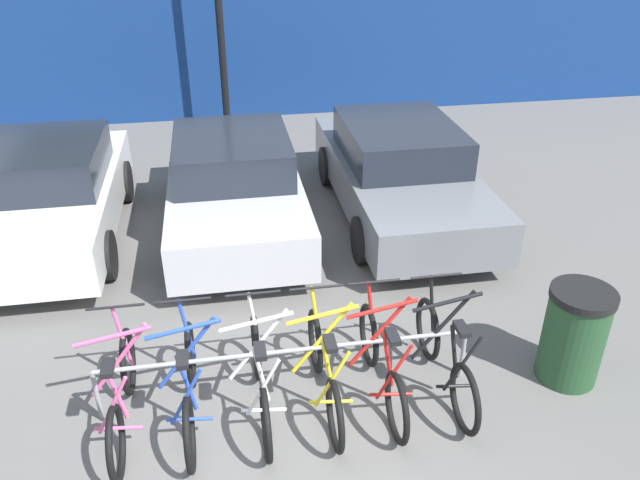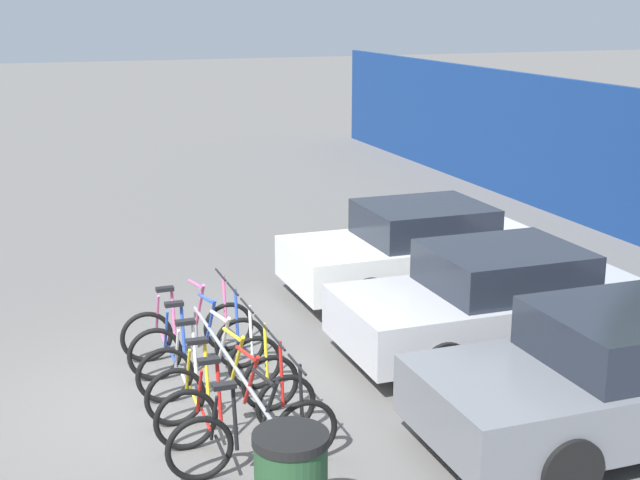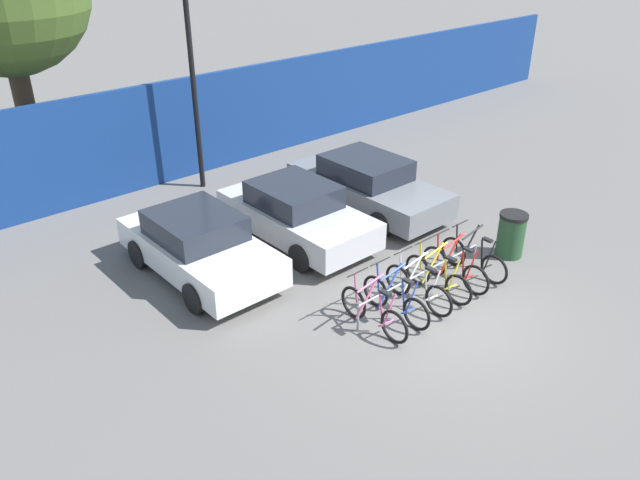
{
  "view_description": "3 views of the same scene",
  "coord_description": "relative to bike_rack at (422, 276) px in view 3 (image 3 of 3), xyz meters",
  "views": [
    {
      "loc": [
        -0.31,
        -3.92,
        4.34
      ],
      "look_at": [
        0.82,
        2.62,
        0.62
      ],
      "focal_mm": 35.0,
      "sensor_mm": 36.0,
      "label": 1
    },
    {
      "loc": [
        9.17,
        -1.5,
        4.39
      ],
      "look_at": [
        -1.26,
        2.27,
        1.4
      ],
      "focal_mm": 50.0,
      "sensor_mm": 36.0,
      "label": 2
    },
    {
      "loc": [
        -8.39,
        -5.98,
        6.95
      ],
      "look_at": [
        -0.77,
        2.69,
        0.82
      ],
      "focal_mm": 35.0,
      "sensor_mm": 36.0,
      "label": 3
    }
  ],
  "objects": [
    {
      "name": "bicycle_white",
      "position": [
        -0.28,
        -0.15,
        -0.11
      ],
      "size": [
        0.68,
        1.71,
        1.05
      ],
      "rotation": [
        0.0,
        0.0,
        -0.05
      ],
      "color": "black",
      "rests_on": "ground"
    },
    {
      "name": "bicycle_black",
      "position": [
        1.53,
        -0.15,
        -0.11
      ],
      "size": [
        0.68,
        1.71,
        1.05
      ],
      "rotation": [
        0.0,
        0.0,
        -0.0
      ],
      "color": "black",
      "rests_on": "ground"
    },
    {
      "name": "hoarding_wall",
      "position": [
        -0.17,
        8.82,
        0.94
      ],
      "size": [
        36.0,
        0.16,
        2.85
      ],
      "primitive_type": "cube",
      "color": "navy",
      "rests_on": "ground"
    },
    {
      "name": "lamp_post",
      "position": [
        -0.26,
        7.83,
        3.55
      ],
      "size": [
        0.24,
        0.44,
        7.35
      ],
      "color": "black",
      "rests_on": "ground"
    },
    {
      "name": "car_white",
      "position": [
        -2.85,
        3.71,
        0.21
      ],
      "size": [
        1.91,
        4.01,
        1.4
      ],
      "color": "silver",
      "rests_on": "ground"
    },
    {
      "name": "car_silver",
      "position": [
        -0.3,
        3.58,
        0.21
      ],
      "size": [
        1.91,
        4.03,
        1.4
      ],
      "color": "#B7B7BC",
      "rests_on": "ground"
    },
    {
      "name": "bicycle_pink",
      "position": [
        -1.53,
        -0.15,
        -0.11
      ],
      "size": [
        0.68,
        1.71,
        1.05
      ],
      "rotation": [
        0.0,
        0.0,
        -0.04
      ],
      "color": "black",
      "rests_on": "ground"
    },
    {
      "name": "bicycle_yellow",
      "position": [
        0.33,
        -0.15,
        -0.11
      ],
      "size": [
        0.68,
        1.71,
        1.05
      ],
      "rotation": [
        0.0,
        0.0,
        -0.04
      ],
      "color": "black",
      "rests_on": "ground"
    },
    {
      "name": "bicycle_blue",
      "position": [
        -0.92,
        -0.15,
        -0.11
      ],
      "size": [
        0.68,
        1.71,
        1.05
      ],
      "rotation": [
        0.0,
        0.0,
        -0.04
      ],
      "color": "black",
      "rests_on": "ground"
    },
    {
      "name": "trash_bin",
      "position": [
        2.82,
        -0.2,
        0.03
      ],
      "size": [
        0.63,
        0.63,
        1.03
      ],
      "color": "#234728",
      "rests_on": "ground"
    },
    {
      "name": "bicycle_red",
      "position": [
        0.89,
        -0.15,
        -0.11
      ],
      "size": [
        0.68,
        1.71,
        1.05
      ],
      "rotation": [
        0.0,
        0.0,
        0.03
      ],
      "color": "black",
      "rests_on": "ground"
    },
    {
      "name": "ground_plane",
      "position": [
        -0.17,
        -0.68,
        -0.48
      ],
      "size": [
        120.0,
        120.0,
        0.0
      ],
      "primitive_type": "plane",
      "color": "#605E5B"
    },
    {
      "name": "car_grey",
      "position": [
        2.15,
        3.68,
        0.21
      ],
      "size": [
        1.91,
        4.43,
        1.4
      ],
      "color": "slate",
      "rests_on": "ground"
    },
    {
      "name": "bike_rack",
      "position": [
        0.0,
        0.0,
        0.0
      ],
      "size": [
        3.6,
        0.04,
        0.57
      ],
      "color": "gray",
      "rests_on": "ground"
    }
  ]
}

